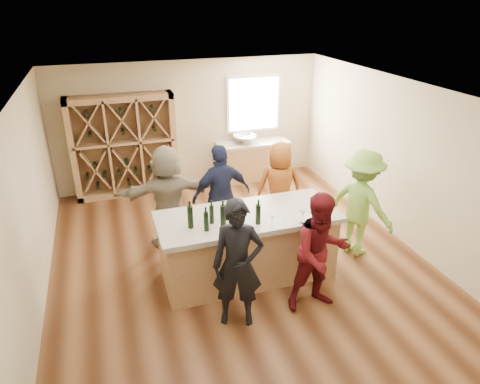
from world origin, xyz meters
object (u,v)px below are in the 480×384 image
object	(u,v)px
person_far_mid	(221,195)
person_far_left	(168,197)
sink	(245,139)
wine_bottle_a	(190,217)
tasting_counter_base	(248,248)
wine_bottle_c	(212,214)
person_near_right	(321,253)
wine_bottle_b	(206,221)
wine_bottle_e	(231,214)
person_far_right	(279,187)
person_near_left	(238,265)
wine_rack	(124,146)
wine_bottle_f	(258,214)
wine_bottle_d	(223,216)
person_server	(361,203)

from	to	relation	value
person_far_mid	person_far_left	world-z (taller)	person_far_left
sink	wine_bottle_a	xyz separation A→B (m)	(-2.08, -3.76, 0.23)
tasting_counter_base	wine_bottle_c	xyz separation A→B (m)	(-0.57, -0.08, 0.72)
tasting_counter_base	person_near_right	xyz separation A→B (m)	(0.71, -1.00, 0.38)
person_near_right	person_far_left	xyz separation A→B (m)	(-1.69, 2.33, 0.04)
wine_bottle_a	wine_bottle_b	xyz separation A→B (m)	(0.19, -0.15, -0.02)
wine_bottle_e	person_far_right	distance (m)	1.96
person_near_left	person_far_mid	bearing A→B (deg)	97.79
wine_rack	person_near_left	xyz separation A→B (m)	(1.05, -4.67, -0.19)
person_near_right	wine_bottle_f	bearing A→B (deg)	133.50
person_far_right	person_far_left	world-z (taller)	person_far_left
wine_bottle_c	wine_bottle_d	distance (m)	0.21
sink	person_far_right	bearing A→B (deg)	-93.57
tasting_counter_base	wine_bottle_f	world-z (taller)	wine_bottle_f
wine_bottle_e	person_near_left	distance (m)	0.87
sink	person_far_left	size ratio (longest dim) A/B	0.30
sink	person_far_mid	distance (m)	2.82
sink	wine_bottle_d	xyz separation A→B (m)	(-1.64, -3.89, 0.23)
wine_bottle_c	wine_bottle_e	size ratio (longest dim) A/B	0.93
wine_rack	person_far_right	world-z (taller)	wine_rack
wine_bottle_b	person_near_right	bearing A→B (deg)	-27.71
person_far_left	wine_bottle_e	bearing A→B (deg)	116.64
person_far_mid	sink	bearing A→B (deg)	-123.95
wine_bottle_a	person_server	distance (m)	2.92
person_server	person_far_mid	distance (m)	2.35
wine_rack	person_server	bearing A→B (deg)	-46.14
wine_bottle_d	person_far_right	world-z (taller)	person_far_right
wine_bottle_c	person_far_left	bearing A→B (deg)	106.10
sink	wine_bottle_f	size ratio (longest dim) A/B	1.81
wine_bottle_d	person_near_left	world-z (taller)	person_near_left
tasting_counter_base	wine_bottle_e	xyz separation A→B (m)	(-0.31, -0.15, 0.73)
sink	person_near_left	world-z (taller)	person_near_left
person_near_right	person_far_mid	distance (m)	2.28
wine_rack	person_near_right	bearing A→B (deg)	-64.86
person_near_left	person_near_right	bearing A→B (deg)	15.24
sink	wine_bottle_f	world-z (taller)	wine_bottle_f
wine_bottle_d	person_near_right	distance (m)	1.43
sink	wine_bottle_b	xyz separation A→B (m)	(-1.89, -3.91, 0.21)
person_near_left	person_far_right	distance (m)	2.64
wine_bottle_d	person_near_left	bearing A→B (deg)	-91.10
wine_bottle_a	person_near_right	distance (m)	1.86
person_near_left	person_far_left	bearing A→B (deg)	120.82
person_near_right	sink	bearing A→B (deg)	84.37
wine_bottle_b	person_near_left	bearing A→B (deg)	-70.89
wine_bottle_b	person_near_right	world-z (taller)	person_near_right
person_far_right	person_far_left	xyz separation A→B (m)	(-2.02, 0.11, 0.06)
tasting_counter_base	person_far_right	world-z (taller)	person_far_right
person_near_right	wine_bottle_f	world-z (taller)	person_near_right
wine_rack	wine_bottle_a	size ratio (longest dim) A/B	6.70
wine_bottle_a	person_near_left	distance (m)	0.99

